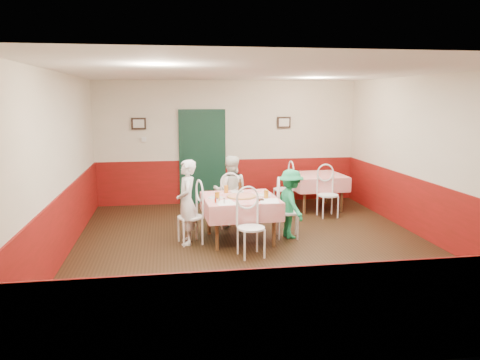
{
  "coord_description": "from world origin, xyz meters",
  "views": [
    {
      "loc": [
        -1.41,
        -7.16,
        2.41
      ],
      "look_at": [
        -0.2,
        0.48,
        1.05
      ],
      "focal_mm": 35.0,
      "sensor_mm": 36.0,
      "label": 1
    }
  ],
  "objects": [
    {
      "name": "glass_b",
      "position": [
        0.21,
        0.3,
        0.83
      ],
      "size": [
        0.08,
        0.08,
        0.14
      ],
      "primitive_type": "cylinder",
      "rotation": [
        0.0,
        0.0,
        0.04
      ],
      "color": "#BF7219",
      "rests_on": "main_table"
    },
    {
      "name": "wainscot_front",
      "position": [
        0.0,
        -3.48,
        0.5
      ],
      "size": [
        6.0,
        0.03,
        1.0
      ],
      "primitive_type": "cube",
      "color": "maroon",
      "rests_on": "ground"
    },
    {
      "name": "chair_right",
      "position": [
        0.65,
        0.52,
        0.45
      ],
      "size": [
        0.49,
        0.49,
        0.9
      ],
      "primitive_type": null,
      "rotation": [
        0.0,
        0.0,
        1.4
      ],
      "color": "white",
      "rests_on": "ground"
    },
    {
      "name": "chair_left",
      "position": [
        -1.05,
        0.45,
        0.45
      ],
      "size": [
        0.51,
        0.51,
        0.9
      ],
      "primitive_type": null,
      "rotation": [
        0.0,
        0.0,
        -1.34
      ],
      "color": "white",
      "rests_on": "ground"
    },
    {
      "name": "menu_left",
      "position": [
        -0.51,
        0.08,
        0.76
      ],
      "size": [
        0.37,
        0.45,
        0.0
      ],
      "primitive_type": "cube",
      "rotation": [
        0.0,
        0.0,
        0.18
      ],
      "color": "white",
      "rests_on": "main_table"
    },
    {
      "name": "shaker_b",
      "position": [
        -0.52,
        0.03,
        0.81
      ],
      "size": [
        0.04,
        0.04,
        0.09
      ],
      "primitive_type": "cylinder",
      "rotation": [
        0.0,
        0.0,
        0.04
      ],
      "color": "silver",
      "rests_on": "main_table"
    },
    {
      "name": "chair_second_b",
      "position": [
        1.83,
        1.79,
        0.45
      ],
      "size": [
        0.44,
        0.44,
        0.9
      ],
      "primitive_type": null,
      "rotation": [
        0.0,
        0.0,
        0.05
      ],
      "color": "white",
      "rests_on": "ground"
    },
    {
      "name": "floor",
      "position": [
        0.0,
        0.0,
        0.0
      ],
      "size": [
        7.0,
        7.0,
        0.0
      ],
      "primitive_type": "plane",
      "color": "black",
      "rests_on": "ground"
    },
    {
      "name": "thermostat",
      "position": [
        -1.9,
        3.45,
        1.5
      ],
      "size": [
        0.1,
        0.03,
        0.1
      ],
      "primitive_type": "cube",
      "color": "white",
      "rests_on": "back_wall"
    },
    {
      "name": "back_wall",
      "position": [
        0.0,
        3.5,
        1.4
      ],
      "size": [
        6.0,
        0.1,
        2.8
      ],
      "primitive_type": "cube",
      "color": "beige",
      "rests_on": "ground"
    },
    {
      "name": "wainscot_back",
      "position": [
        0.0,
        3.48,
        0.5
      ],
      "size": [
        6.0,
        0.03,
        1.0
      ],
      "primitive_type": "cube",
      "color": "maroon",
      "rests_on": "ground"
    },
    {
      "name": "picture_right",
      "position": [
        1.3,
        3.45,
        1.85
      ],
      "size": [
        0.32,
        0.03,
        0.26
      ],
      "primitive_type": "cube",
      "color": "black",
      "rests_on": "back_wall"
    },
    {
      "name": "left_wall",
      "position": [
        -3.0,
        0.0,
        1.4
      ],
      "size": [
        0.1,
        7.0,
        2.8
      ],
      "primitive_type": "cube",
      "color": "beige",
      "rests_on": "ground"
    },
    {
      "name": "door",
      "position": [
        -0.6,
        3.45,
        1.05
      ],
      "size": [
        0.96,
        0.06,
        2.1
      ],
      "primitive_type": "cube",
      "color": "black",
      "rests_on": "ground"
    },
    {
      "name": "wallet",
      "position": [
        0.08,
        0.17,
        0.77
      ],
      "size": [
        0.11,
        0.09,
        0.02
      ],
      "primitive_type": "cube",
      "rotation": [
        0.0,
        0.0,
        0.04
      ],
      "color": "black",
      "rests_on": "main_table"
    },
    {
      "name": "chair_second_a",
      "position": [
        1.08,
        2.54,
        0.45
      ],
      "size": [
        0.44,
        0.44,
        0.9
      ],
      "primitive_type": null,
      "rotation": [
        0.0,
        0.0,
        -1.52
      ],
      "color": "white",
      "rests_on": "ground"
    },
    {
      "name": "ceiling",
      "position": [
        0.0,
        0.0,
        2.8
      ],
      "size": [
        7.0,
        7.0,
        0.0
      ],
      "primitive_type": "plane",
      "color": "white",
      "rests_on": "back_wall"
    },
    {
      "name": "shaker_c",
      "position": [
        -0.65,
        0.1,
        0.81
      ],
      "size": [
        0.04,
        0.04,
        0.09
      ],
      "primitive_type": "cylinder",
      "rotation": [
        0.0,
        0.0,
        0.04
      ],
      "color": "#B23319",
      "rests_on": "main_table"
    },
    {
      "name": "diner_left",
      "position": [
        -1.1,
        0.45,
        0.71
      ],
      "size": [
        0.35,
        0.52,
        1.41
      ],
      "primitive_type": "imported",
      "rotation": [
        0.0,
        0.0,
        -1.59
      ],
      "color": "gray",
      "rests_on": "ground"
    },
    {
      "name": "right_wall",
      "position": [
        3.0,
        0.0,
        1.4
      ],
      "size": [
        0.1,
        7.0,
        2.8
      ],
      "primitive_type": "cube",
      "color": "beige",
      "rests_on": "ground"
    },
    {
      "name": "plate_right",
      "position": [
        0.22,
        0.52,
        0.77
      ],
      "size": [
        0.26,
        0.26,
        0.01
      ],
      "primitive_type": "cylinder",
      "rotation": [
        0.0,
        0.0,
        0.04
      ],
      "color": "white",
      "rests_on": "main_table"
    },
    {
      "name": "front_wall",
      "position": [
        0.0,
        -3.5,
        1.4
      ],
      "size": [
        6.0,
        0.1,
        2.8
      ],
      "primitive_type": "cube",
      "color": "beige",
      "rests_on": "ground"
    },
    {
      "name": "wainscot_right",
      "position": [
        2.98,
        0.0,
        0.5
      ],
      "size": [
        0.03,
        7.0,
        1.0
      ],
      "primitive_type": "cube",
      "color": "maroon",
      "rests_on": "ground"
    },
    {
      "name": "chair_near",
      "position": [
        -0.16,
        -0.36,
        0.45
      ],
      "size": [
        0.49,
        0.49,
        0.9
      ],
      "primitive_type": null,
      "rotation": [
        0.0,
        0.0,
        0.17
      ],
      "color": "white",
      "rests_on": "ground"
    },
    {
      "name": "plate_left",
      "position": [
        -0.62,
        0.45,
        0.77
      ],
      "size": [
        0.26,
        0.26,
        0.01
      ],
      "primitive_type": "cylinder",
      "rotation": [
        0.0,
        0.0,
        0.04
      ],
      "color": "white",
      "rests_on": "main_table"
    },
    {
      "name": "diner_right",
      "position": [
        0.7,
        0.52,
        0.6
      ],
      "size": [
        0.56,
        0.84,
        1.2
      ],
      "primitive_type": "imported",
      "rotation": [
        0.0,
        0.0,
        1.72
      ],
      "color": "gray",
      "rests_on": "ground"
    },
    {
      "name": "plate_far",
      "position": [
        -0.19,
        0.89,
        0.77
      ],
      "size": [
        0.26,
        0.26,
        0.01
      ],
      "primitive_type": "cylinder",
      "rotation": [
        0.0,
        0.0,
        0.04
      ],
      "color": "white",
      "rests_on": "main_table"
    },
    {
      "name": "second_table",
      "position": [
        1.83,
        2.54,
        0.38
      ],
      "size": [
        1.17,
        1.17,
        0.77
      ],
      "primitive_type": "cube",
      "rotation": [
        0.0,
        0.0,
        0.05
      ],
      "color": "red",
      "rests_on": "ground"
    },
    {
      "name": "pizza",
      "position": [
        -0.18,
        0.45,
        0.78
      ],
      "size": [
        0.5,
        0.5,
        0.03
      ],
      "primitive_type": "cylinder",
      "rotation": [
        0.0,
        0.0,
        0.04
      ],
      "color": "#B74723",
      "rests_on": "main_table"
    },
    {
      "name": "chair_far",
      "position": [
        -0.24,
        1.33,
        0.45
      ],
      "size": [
        0.49,
        0.49,
        0.9
      ],
      "primitive_type": null,
      "rotation": [
        0.0,
        0.0,
        2.96
      ],
      "color": "white",
      "rests_on": "ground"
    },
    {
      "name": "diner_far",
      "position": [
        -0.24,
        1.38,
        0.68
      ],
      "size": [
        0.73,
        0.62,
        1.35
      ],
      "primitive_type": "imported",
      "rotation": [
        0.0,
        0.0,
        2.97
      ],
      "color": "gray",
      "rests_on": "ground"
    },
    {
      "name": "glass_c",
      "position": [
        -0.39,
        0.86,
        0.83
      ],
      "size": [
        0.08,
        0.08,
        0.14
      ],
      "primitive_type": "cylinder",
      "rotation": [
        0.0,
        0.0,
        0.04
      ],
      "color": "#BF7219",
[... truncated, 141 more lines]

